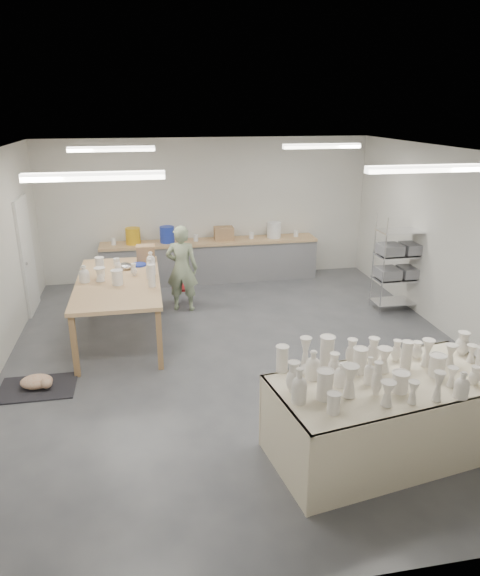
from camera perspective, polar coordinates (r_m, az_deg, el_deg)
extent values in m
plane|color=#424449|center=(7.89, 0.25, -7.62)|extent=(8.00, 8.00, 0.00)
cube|color=white|center=(7.04, 0.29, 14.57)|extent=(7.00, 8.00, 0.02)
cube|color=silver|center=(11.17, -3.63, 8.67)|extent=(7.00, 0.02, 3.00)
cube|color=silver|center=(3.81, 12.02, -14.43)|extent=(7.00, 0.02, 3.00)
cube|color=silver|center=(8.67, 23.70, 3.85)|extent=(0.02, 8.00, 3.00)
cube|color=white|center=(10.06, -22.56, 3.34)|extent=(0.05, 0.90, 2.10)
cube|color=white|center=(5.45, -15.88, 11.86)|extent=(1.40, 0.12, 0.08)
cube|color=white|center=(6.26, 19.87, 12.37)|extent=(1.40, 0.12, 0.08)
cube|color=white|center=(8.93, -14.09, 14.75)|extent=(1.40, 0.12, 0.08)
cube|color=white|center=(9.44, 9.08, 15.31)|extent=(1.40, 0.12, 0.08)
cube|color=tan|center=(11.00, -3.35, 5.14)|extent=(4.60, 0.60, 0.06)
cube|color=slate|center=(11.12, -3.30, 2.89)|extent=(4.60, 0.55, 0.84)
cylinder|color=gold|center=(10.87, -11.80, 5.68)|extent=(0.30, 0.30, 0.34)
cylinder|color=#1F35AB|center=(10.88, -8.10, 5.90)|extent=(0.30, 0.30, 0.34)
cylinder|color=white|center=(11.20, 3.79, 6.46)|extent=(0.30, 0.30, 0.34)
cube|color=#8F6845|center=(11.00, -1.81, 6.08)|extent=(0.40, 0.30, 0.28)
cylinder|color=white|center=(10.91, -13.87, 5.03)|extent=(0.10, 0.10, 0.14)
cylinder|color=white|center=(10.94, -4.93, 5.57)|extent=(0.10, 0.10, 0.14)
cylinder|color=white|center=(11.12, 1.27, 5.86)|extent=(0.10, 0.10, 0.14)
cylinder|color=white|center=(11.36, 6.24, 6.05)|extent=(0.10, 0.10, 0.14)
cylinder|color=silver|center=(9.45, 15.68, 2.19)|extent=(0.02, 0.02, 1.80)
cylinder|color=silver|center=(9.84, 20.09, 2.41)|extent=(0.02, 0.02, 1.80)
cylinder|color=silver|center=(9.82, 14.58, 2.95)|extent=(0.02, 0.02, 1.80)
cylinder|color=silver|center=(10.20, 18.88, 3.13)|extent=(0.02, 0.02, 1.80)
cube|color=silver|center=(10.05, 16.91, -1.41)|extent=(0.88, 0.48, 0.02)
cube|color=silver|center=(9.91, 17.17, 1.02)|extent=(0.88, 0.48, 0.02)
cube|color=silver|center=(9.78, 17.43, 3.52)|extent=(0.88, 0.48, 0.02)
cube|color=silver|center=(9.67, 17.70, 6.08)|extent=(0.88, 0.48, 0.02)
cube|color=slate|center=(9.77, 16.09, 1.62)|extent=(0.38, 0.42, 0.18)
cube|color=slate|center=(9.97, 18.36, 1.74)|extent=(0.38, 0.42, 0.18)
cube|color=slate|center=(9.65, 16.34, 4.16)|extent=(0.38, 0.42, 0.18)
cube|color=slate|center=(9.85, 18.64, 4.23)|extent=(0.38, 0.42, 0.18)
cube|color=olive|center=(5.95, 15.95, -14.00)|extent=(2.36, 1.36, 0.78)
cube|color=beige|center=(5.70, 16.40, -10.00)|extent=(2.66, 1.58, 0.03)
cube|color=beige|center=(5.51, 18.67, -16.64)|extent=(2.47, 0.44, 0.88)
cube|color=beige|center=(6.35, 13.74, -10.92)|extent=(2.47, 0.44, 0.88)
cube|color=tan|center=(8.41, -13.40, 0.64)|extent=(1.31, 2.62, 0.06)
cube|color=olive|center=(7.51, -17.92, -6.21)|extent=(0.08, 0.08, 0.92)
cube|color=olive|center=(7.43, -8.94, -5.72)|extent=(0.08, 0.08, 0.92)
cube|color=olive|center=(9.79, -16.32, 0.02)|extent=(0.08, 0.08, 0.92)
cube|color=olive|center=(9.73, -9.48, 0.44)|extent=(0.08, 0.08, 0.92)
ellipsoid|color=silver|center=(8.96, -12.66, 2.39)|extent=(0.26, 0.26, 0.12)
cylinder|color=#1F35AB|center=(9.11, -11.18, 2.55)|extent=(0.26, 0.26, 0.03)
cylinder|color=white|center=(9.21, -13.56, 2.86)|extent=(0.11, 0.11, 0.12)
cube|color=#8F6845|center=(9.35, -10.45, 3.84)|extent=(0.32, 0.26, 0.28)
cube|color=black|center=(7.57, -21.58, -10.28)|extent=(1.00, 0.70, 0.02)
ellipsoid|color=white|center=(7.52, -21.68, -9.62)|extent=(0.42, 0.29, 0.18)
sphere|color=white|center=(7.41, -20.72, -9.83)|extent=(0.15, 0.15, 0.15)
imported|color=#98A782|center=(9.44, -6.47, 2.18)|extent=(0.67, 0.52, 1.61)
cylinder|color=#B0191D|center=(9.84, -6.49, 0.04)|extent=(0.40, 0.40, 0.04)
cylinder|color=silver|center=(9.90, -5.54, -0.86)|extent=(0.02, 0.02, 0.32)
cylinder|color=silver|center=(10.03, -6.92, -0.65)|extent=(0.02, 0.02, 0.32)
cylinder|color=silver|center=(9.77, -6.88, -1.20)|extent=(0.02, 0.02, 0.32)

